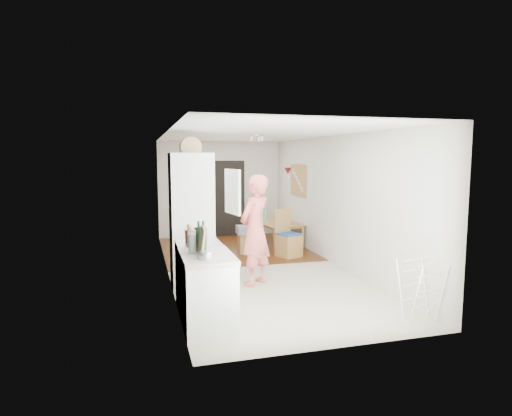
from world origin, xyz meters
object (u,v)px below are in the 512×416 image
person (255,220)px  drying_rack (421,290)px  dining_chair (289,233)px  stool (246,243)px  dining_table (277,235)px

person → drying_rack: (1.64, -2.05, -0.68)m
person → dining_chair: size_ratio=2.12×
person → drying_rack: bearing=87.3°
dining_chair → stool: (-0.77, 0.58, -0.28)m
stool → person: bearing=-100.6°
dining_chair → drying_rack: dining_chair is taller
dining_table → drying_rack: (0.26, -5.12, 0.16)m
dining_chair → dining_table: bearing=60.6°
stool → drying_rack: 4.50m
dining_table → dining_chair: (-0.19, -1.38, 0.27)m
person → dining_chair: bearing=-166.5°
dining_table → dining_chair: size_ratio=1.30×
drying_rack → dining_chair: bearing=84.9°
person → stool: 2.46m
dining_chair → person: bearing=-146.7°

